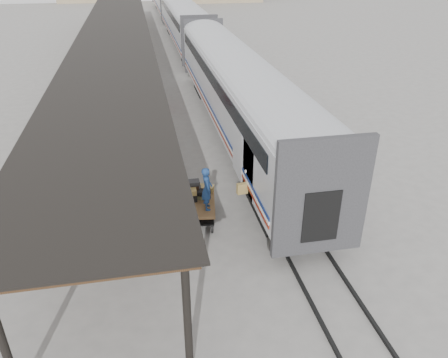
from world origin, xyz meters
The scene contains 9 objects.
ground centered at (0.00, 0.00, 0.00)m, with size 160.00×160.00×0.00m, color slate.
train centered at (3.19, 33.79, 2.69)m, with size 3.45×76.01×4.01m.
canopy centered at (-3.40, 24.00, 4.00)m, with size 4.90×64.30×4.15m.
rails centered at (3.20, 34.00, 0.06)m, with size 1.54×150.00×0.12m.
baggage_cart centered at (-0.15, -0.28, 0.65)m, with size 1.59×2.56×0.86m.
suitcase_stack centered at (-0.20, 0.08, 1.07)m, with size 1.41×1.16×0.60m.
luggage_tug centered at (-1.26, 13.57, 0.63)m, with size 1.25×1.72×1.38m.
porter centered at (0.10, -0.93, 1.69)m, with size 0.61×0.40×1.67m, color navy.
pedestrian centered at (-3.40, 14.54, 0.94)m, with size 1.10×0.46×1.87m, color black.
Camera 1 is at (-1.96, -14.62, 9.44)m, focal length 35.00 mm.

